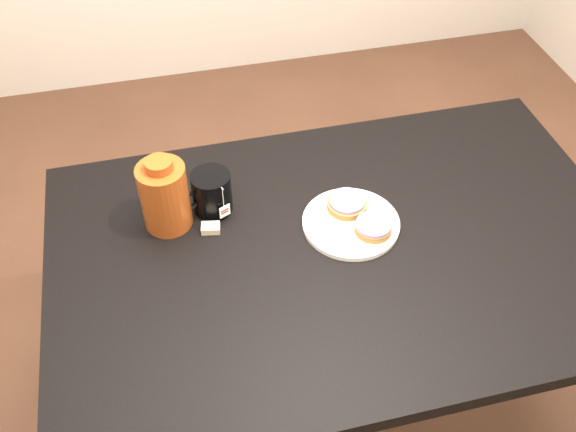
{
  "coord_description": "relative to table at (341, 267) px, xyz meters",
  "views": [
    {
      "loc": [
        -0.37,
        -0.97,
        1.9
      ],
      "look_at": [
        -0.12,
        0.07,
        0.81
      ],
      "focal_mm": 40.0,
      "sensor_mm": 36.0,
      "label": 1
    }
  ],
  "objects": [
    {
      "name": "table",
      "position": [
        0.0,
        0.0,
        0.0
      ],
      "size": [
        1.4,
        0.9,
        0.75
      ],
      "color": "black",
      "rests_on": "ground_plane"
    },
    {
      "name": "mug",
      "position": [
        -0.29,
        0.2,
        0.14
      ],
      "size": [
        0.15,
        0.13,
        0.11
      ],
      "rotation": [
        0.0,
        0.0,
        0.42
      ],
      "color": "black",
      "rests_on": "table"
    },
    {
      "name": "bagel_back",
      "position": [
        0.04,
        0.11,
        0.11
      ],
      "size": [
        0.11,
        0.11,
        0.03
      ],
      "color": "brown",
      "rests_on": "plate"
    },
    {
      "name": "plate",
      "position": [
        0.04,
        0.06,
        0.09
      ],
      "size": [
        0.24,
        0.24,
        0.02
      ],
      "color": "white",
      "rests_on": "table"
    },
    {
      "name": "bagel_front",
      "position": [
        0.08,
        0.02,
        0.11
      ],
      "size": [
        0.1,
        0.1,
        0.03
      ],
      "color": "brown",
      "rests_on": "plate"
    },
    {
      "name": "ground_plane",
      "position": [
        0.0,
        0.0,
        -0.67
      ],
      "size": [
        4.0,
        4.0,
        0.0
      ],
      "primitive_type": "plane",
      "color": "brown"
    },
    {
      "name": "bagel_package",
      "position": [
        -0.4,
        0.17,
        0.17
      ],
      "size": [
        0.13,
        0.13,
        0.2
      ],
      "rotation": [
        0.0,
        0.0,
        0.11
      ],
      "color": "maroon",
      "rests_on": "table"
    },
    {
      "name": "teabag_pouch",
      "position": [
        -0.3,
        0.12,
        0.09
      ],
      "size": [
        0.05,
        0.04,
        0.02
      ],
      "primitive_type": "cube",
      "rotation": [
        0.0,
        0.0,
        -0.19
      ],
      "color": "#C6B793",
      "rests_on": "table"
    }
  ]
}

